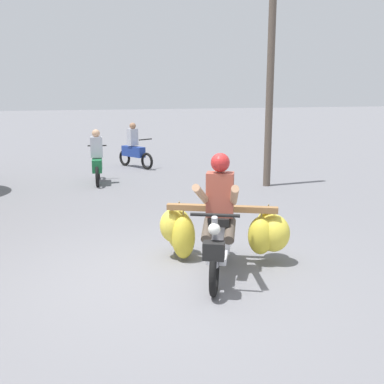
{
  "coord_description": "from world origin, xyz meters",
  "views": [
    {
      "loc": [
        -1.51,
        -5.26,
        2.31
      ],
      "look_at": [
        0.71,
        0.88,
        0.9
      ],
      "focal_mm": 43.21,
      "sensor_mm": 36.0,
      "label": 1
    }
  ],
  "objects_px": {
    "motorbike_distant_ahead_left": "(134,149)",
    "utility_pole": "(270,82)",
    "motorbike_distant_ahead_right": "(97,162)",
    "motorbike_main_loaded": "(222,229)"
  },
  "relations": [
    {
      "from": "motorbike_main_loaded",
      "to": "utility_pole",
      "type": "distance_m",
      "value": 6.06
    },
    {
      "from": "motorbike_main_loaded",
      "to": "motorbike_distant_ahead_left",
      "type": "distance_m",
      "value": 8.74
    },
    {
      "from": "motorbike_distant_ahead_left",
      "to": "utility_pole",
      "type": "bearing_deg",
      "value": -58.27
    },
    {
      "from": "motorbike_distant_ahead_right",
      "to": "utility_pole",
      "type": "relative_size",
      "value": 0.32
    },
    {
      "from": "motorbike_distant_ahead_left",
      "to": "utility_pole",
      "type": "xyz_separation_m",
      "value": [
        2.5,
        -4.04,
        1.98
      ]
    },
    {
      "from": "motorbike_distant_ahead_left",
      "to": "motorbike_distant_ahead_right",
      "type": "height_order",
      "value": "same"
    },
    {
      "from": "motorbike_distant_ahead_left",
      "to": "utility_pole",
      "type": "relative_size",
      "value": 0.29
    },
    {
      "from": "utility_pole",
      "to": "motorbike_distant_ahead_right",
      "type": "bearing_deg",
      "value": 156.11
    },
    {
      "from": "motorbike_distant_ahead_left",
      "to": "motorbike_main_loaded",
      "type": "bearing_deg",
      "value": -95.06
    },
    {
      "from": "motorbike_distant_ahead_right",
      "to": "utility_pole",
      "type": "distance_m",
      "value": 4.78
    }
  ]
}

